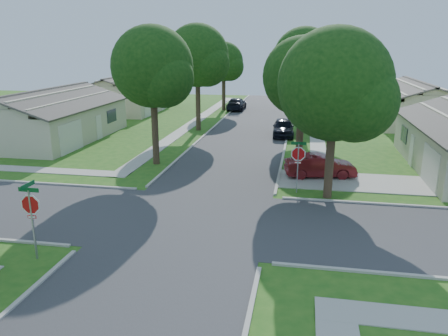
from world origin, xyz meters
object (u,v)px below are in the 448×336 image
object	(u,v)px
stop_sign_sw	(31,208)
house_nw_near	(50,121)
stop_sign_ne	(298,156)
house_nw_far	(129,97)
tree_w_far	(224,63)
tree_ne_corner	(336,90)
car_driveway	(320,166)
car_curb_west	(236,104)
tree_e_near	(303,80)
tree_w_near	(153,71)
tree_w_mid	(198,58)
tree_e_mid	(305,62)
car_curb_east	(283,127)
tree_e_far	(305,60)
house_ne_far	(415,108)

from	to	relation	value
stop_sign_sw	house_nw_near	world-z (taller)	house_nw_near
stop_sign_ne	house_nw_far	world-z (taller)	house_nw_far
stop_sign_ne	tree_w_far	distance (m)	30.96
tree_ne_corner	car_driveway	world-z (taller)	tree_ne_corner
house_nw_far	car_curb_west	world-z (taller)	house_nw_far
tree_e_near	tree_ne_corner	xyz separation A→B (m)	(1.61, -4.80, -0.05)
stop_sign_ne	house_nw_near	xyz separation A→B (m)	(-20.69, 10.30, -0.51)
house_nw_far	tree_w_near	bearing A→B (deg)	-63.73
tree_w_mid	house_nw_far	size ratio (longest dim) A/B	0.70
tree_e_mid	house_nw_far	bearing A→B (deg)	152.09
stop_sign_ne	car_curb_west	world-z (taller)	stop_sign_ne
tree_w_mid	car_curb_east	distance (m)	9.79
car_driveway	car_curb_east	bearing A→B (deg)	2.83
stop_sign_ne	house_nw_near	size ratio (longest dim) A/B	0.22
stop_sign_sw	car_curb_east	xyz separation A→B (m)	(7.90, 24.45, -1.27)
house_nw_near	car_curb_east	size ratio (longest dim) A/B	3.05
stop_sign_sw	house_nw_near	xyz separation A→B (m)	(-11.29, 19.70, -0.51)
tree_e_near	tree_e_mid	distance (m)	12.02
tree_w_near	tree_e_mid	bearing A→B (deg)	51.92
tree_e_mid	car_curb_west	world-z (taller)	tree_e_mid
car_driveway	car_curb_east	xyz separation A→B (m)	(-2.80, 11.90, 0.07)
tree_e_far	car_curb_west	world-z (taller)	tree_e_far
house_nw_near	car_curb_west	xyz separation A→B (m)	(12.79, 19.43, -0.80)
stop_sign_ne	tree_w_mid	distance (m)	19.31
tree_e_mid	house_ne_far	distance (m)	14.58
tree_e_mid	tree_ne_corner	size ratio (longest dim) A/B	1.06
stop_sign_ne	tree_w_near	world-z (taller)	tree_w_near
tree_ne_corner	house_ne_far	xyz separation A→B (m)	(9.63, 24.79, -4.08)
car_driveway	stop_sign_ne	bearing A→B (deg)	147.16
car_curb_east	car_curb_west	size ratio (longest dim) A/B	0.90
tree_e_near	car_curb_east	size ratio (longest dim) A/B	1.86
tree_w_near	tree_w_mid	xyz separation A→B (m)	(0.00, 12.00, 0.37)
stop_sign_sw	stop_sign_ne	world-z (taller)	same
tree_e_near	tree_e_mid	world-z (taller)	tree_e_mid
tree_e_far	tree_w_near	size ratio (longest dim) A/B	0.97
stop_sign_ne	car_driveway	size ratio (longest dim) A/B	0.71
tree_e_near	stop_sign_ne	bearing A→B (deg)	-90.68
house_ne_far	car_curb_east	world-z (taller)	house_ne_far
tree_e_mid	car_driveway	size ratio (longest dim) A/B	2.20
tree_e_near	tree_w_near	bearing A→B (deg)	180.00
tree_ne_corner	stop_sign_sw	bearing A→B (deg)	-141.16
tree_e_near	car_driveway	bearing A→B (deg)	-42.82
car_curb_east	tree_w_near	bearing A→B (deg)	-128.86
stop_sign_sw	car_curb_west	xyz separation A→B (m)	(1.50, 39.12, -1.31)
tree_w_near	stop_sign_sw	bearing A→B (deg)	-90.23
tree_e_near	tree_w_far	bearing A→B (deg)	110.61
tree_ne_corner	car_driveway	size ratio (longest dim) A/B	2.07
stop_sign_sw	car_curb_west	size ratio (longest dim) A/B	0.60
car_curb_east	house_nw_near	bearing A→B (deg)	-168.82
house_nw_near	house_nw_far	world-z (taller)	same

